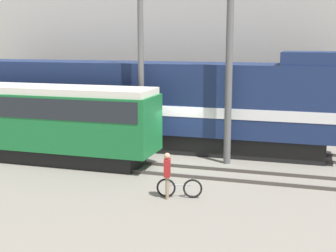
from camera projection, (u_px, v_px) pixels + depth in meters
name	position (u px, v px, depth m)	size (l,w,h in m)	color
ground_plane	(171.00, 162.00, 21.83)	(120.00, 120.00, 0.00)	gray
track_near	(160.00, 169.00, 20.34)	(60.00, 1.51, 0.14)	#47423D
track_far	(185.00, 148.00, 24.23)	(60.00, 1.51, 0.14)	#47423D
building_backdrop	(214.00, 17.00, 29.19)	(43.38, 6.00, 13.97)	#B7B2A8
freight_locomotive	(143.00, 103.00, 24.50)	(20.32, 3.04, 5.07)	black
streetcar	(36.00, 118.00, 21.78)	(11.63, 2.54, 3.53)	black
bicycle	(179.00, 188.00, 16.80)	(1.63, 0.53, 0.76)	black
person	(167.00, 171.00, 16.58)	(0.29, 0.40, 1.68)	#8C7A5B
utility_pole_left	(141.00, 64.00, 21.97)	(0.28, 0.28, 8.95)	#595959
utility_pole_center	(229.00, 72.00, 20.79)	(0.32, 0.32, 8.36)	#595959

